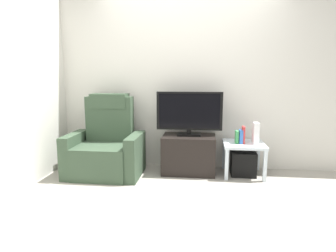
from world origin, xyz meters
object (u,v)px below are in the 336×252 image
(tv_stand, at_px, (189,154))
(side_table, at_px, (244,148))
(game_console, at_px, (255,133))
(recliner_armchair, at_px, (106,147))
(book_leftmost, at_px, (237,137))
(book_rightmost, at_px, (243,135))
(television, at_px, (189,113))
(book_middle, at_px, (241,136))
(subwoofer_box, at_px, (243,163))

(tv_stand, distance_m, side_table, 0.74)
(tv_stand, height_order, game_console, game_console)
(recliner_armchair, bearing_deg, book_leftmost, -1.39)
(book_leftmost, height_order, book_rightmost, book_rightmost)
(side_table, height_order, book_leftmost, book_leftmost)
(tv_stand, bearing_deg, television, 90.00)
(recliner_armchair, distance_m, book_rightmost, 1.85)
(book_middle, distance_m, book_rightmost, 0.04)
(recliner_armchair, xyz_separation_m, book_middle, (1.80, 0.15, 0.16))
(book_leftmost, bearing_deg, recliner_armchair, -175.19)
(book_rightmost, distance_m, game_console, 0.17)
(recliner_armchair, bearing_deg, book_middle, -1.53)
(subwoofer_box, bearing_deg, television, 177.19)
(tv_stand, relative_size, book_leftmost, 4.30)
(television, distance_m, subwoofer_box, 1.00)
(television, bearing_deg, book_leftmost, -5.05)
(tv_stand, relative_size, television, 0.81)
(game_console, bearing_deg, book_rightmost, -169.46)
(book_leftmost, height_order, game_console, game_console)
(subwoofer_box, relative_size, book_middle, 1.78)
(subwoofer_box, height_order, book_middle, book_middle)
(book_rightmost, bearing_deg, book_leftmost, 180.00)
(subwoofer_box, xyz_separation_m, book_middle, (-0.05, -0.02, 0.37))
(recliner_armchair, xyz_separation_m, book_leftmost, (1.75, 0.15, 0.15))
(television, height_order, side_table, television)
(book_middle, height_order, game_console, game_console)
(book_leftmost, distance_m, book_middle, 0.05)
(recliner_armchair, xyz_separation_m, subwoofer_box, (1.85, 0.17, -0.21))
(television, distance_m, book_rightmost, 0.77)
(subwoofer_box, distance_m, book_rightmost, 0.39)
(side_table, distance_m, book_rightmost, 0.18)
(side_table, bearing_deg, book_middle, -156.82)
(tv_stand, bearing_deg, book_rightmost, -2.94)
(book_rightmost, bearing_deg, television, 175.54)
(television, relative_size, book_leftmost, 5.34)
(side_table, distance_m, subwoofer_box, 0.21)
(recliner_armchair, relative_size, game_console, 3.88)
(tv_stand, relative_size, side_table, 1.33)
(subwoofer_box, bearing_deg, book_middle, -156.82)
(game_console, bearing_deg, television, 178.30)
(game_console, bearing_deg, side_table, -176.05)
(side_table, bearing_deg, book_leftmost, -168.69)
(book_middle, bearing_deg, game_console, 8.89)
(subwoofer_box, relative_size, game_console, 1.15)
(book_rightmost, bearing_deg, recliner_armchair, -175.41)
(side_table, bearing_deg, book_rightmost, -129.15)
(tv_stand, distance_m, book_rightmost, 0.78)
(television, bearing_deg, book_rightmost, -4.46)
(book_rightmost, relative_size, game_console, 0.81)
(television, height_order, book_middle, television)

